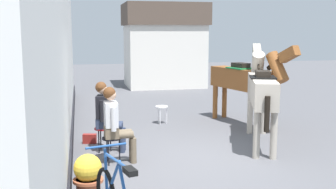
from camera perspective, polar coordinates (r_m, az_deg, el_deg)
ground_plane at (r=10.59m, az=0.05°, el=-4.10°), size 40.00×40.00×0.00m
pub_facade_wall at (r=8.63m, az=-14.53°, el=3.03°), size 0.34×14.00×3.40m
distant_cottage at (r=17.72m, az=-0.53°, el=6.95°), size 3.40×2.60×3.50m
seated_visitor_near at (r=7.40m, az=-7.36°, el=-3.64°), size 0.61×0.49×1.39m
seated_visitor_far at (r=8.15m, az=-8.56°, el=-2.52°), size 0.61×0.48×1.39m
saddled_horse_near at (r=8.81m, az=12.74°, el=0.73°), size 1.28×2.87×2.06m
saddled_horse_far at (r=10.42m, az=10.75°, el=2.00°), size 1.11×2.91×2.06m
flower_planter_near at (r=6.06m, az=-10.99°, el=-10.88°), size 0.43×0.43×0.64m
spare_stool_white at (r=10.56m, az=-0.88°, el=-1.92°), size 0.32×0.32×0.46m
satchel_bag at (r=8.94m, az=-10.77°, el=-6.02°), size 0.30×0.18×0.20m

